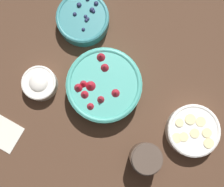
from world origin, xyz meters
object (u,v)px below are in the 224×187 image
object	(u,v)px
bowl_blueberries	(83,19)
bowl_strawberries	(104,86)
bowl_cream	(40,83)
jar_chocolate	(145,158)
bowl_bananas	(193,131)

from	to	relation	value
bowl_blueberries	bowl_strawberries	bearing A→B (deg)	-40.81
bowl_cream	jar_chocolate	bearing A→B (deg)	-3.15
bowl_cream	bowl_strawberries	bearing A→B (deg)	28.99
bowl_cream	jar_chocolate	world-z (taller)	jar_chocolate
jar_chocolate	bowl_bananas	bearing A→B (deg)	60.29
bowl_bananas	bowl_cream	size ratio (longest dim) A/B	1.48
bowl_strawberries	bowl_bananas	bearing A→B (deg)	5.14
bowl_strawberries	bowl_cream	world-z (taller)	bowl_strawberries
bowl_bananas	jar_chocolate	distance (m)	0.17
bowl_blueberries	bowl_cream	xyz separation A→B (m)	(-0.00, -0.25, -0.00)
bowl_blueberries	jar_chocolate	distance (m)	0.48
bowl_cream	bowl_blueberries	bearing A→B (deg)	89.34
bowl_bananas	bowl_cream	bearing A→B (deg)	-165.38
bowl_blueberries	bowl_bananas	xyz separation A→B (m)	(0.48, -0.12, 0.00)
bowl_bananas	jar_chocolate	xyz separation A→B (m)	(-0.08, -0.15, 0.02)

